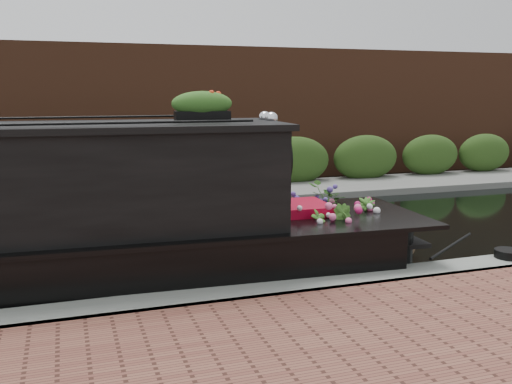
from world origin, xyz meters
name	(u,v)px	position (x,y,z in m)	size (l,w,h in m)	color
ground	(175,245)	(0.00, 0.00, 0.00)	(80.00, 80.00, 0.00)	black
near_bank_coping	(225,312)	(0.00, -3.30, 0.00)	(40.00, 0.60, 0.50)	gray
far_bank_path	(143,202)	(0.00, 4.20, 0.00)	(40.00, 2.40, 0.34)	slate
far_hedge	(139,196)	(0.00, 5.10, 0.00)	(40.00, 1.10, 2.80)	#274416
far_brick_wall	(130,183)	(0.00, 7.20, 0.00)	(40.00, 1.00, 8.00)	#542D1C
rope_fender	(399,245)	(3.41, -1.82, 0.18)	(0.35, 0.35, 0.42)	brown
coiled_mooring_rope	(509,254)	(4.39, -3.21, 0.31)	(0.41, 0.41, 0.12)	black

